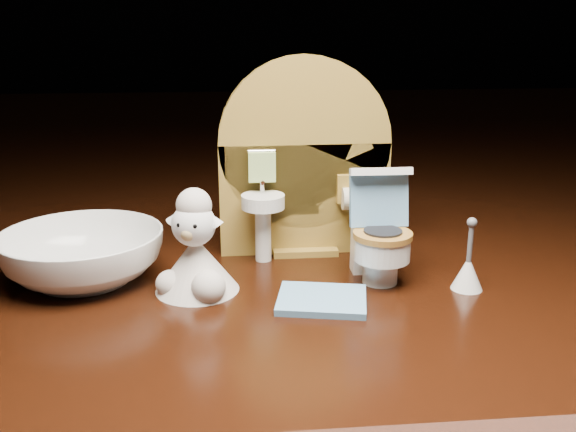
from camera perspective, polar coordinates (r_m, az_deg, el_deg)
name	(u,v)px	position (r m, az deg, el deg)	size (l,w,h in m)	color
backdrop_panel	(303,169)	(0.49, 1.38, 4.19)	(0.13, 0.05, 0.15)	olive
toy_toilet	(379,239)	(0.45, 8.10, -2.03)	(0.04, 0.05, 0.08)	white
bath_mat	(322,300)	(0.42, 3.03, -7.45)	(0.06, 0.05, 0.00)	#6194BE
toilet_brush	(468,271)	(0.45, 15.69, -4.69)	(0.02, 0.02, 0.05)	white
plush_lamb	(196,256)	(0.43, -8.22, -3.52)	(0.06, 0.06, 0.07)	beige
ceramic_bowl	(83,256)	(0.47, -17.78, -3.42)	(0.11, 0.11, 0.04)	white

